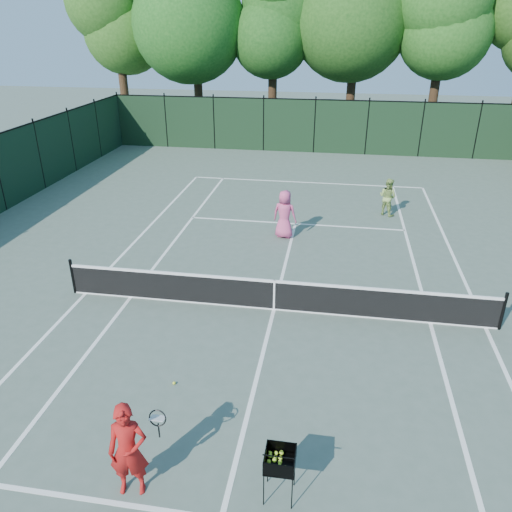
% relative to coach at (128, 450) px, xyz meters
% --- Properties ---
extents(ground, '(90.00, 90.00, 0.00)m').
position_rel_coach_xyz_m(ground, '(1.58, 6.08, -0.88)').
color(ground, '#4D5E51').
rests_on(ground, ground).
extents(sideline_doubles_left, '(0.10, 23.77, 0.01)m').
position_rel_coach_xyz_m(sideline_doubles_left, '(-3.90, 6.08, -0.88)').
color(sideline_doubles_left, white).
rests_on(sideline_doubles_left, ground).
extents(sideline_doubles_right, '(0.10, 23.77, 0.01)m').
position_rel_coach_xyz_m(sideline_doubles_right, '(7.07, 6.08, -0.88)').
color(sideline_doubles_right, white).
rests_on(sideline_doubles_right, ground).
extents(sideline_singles_left, '(0.10, 23.77, 0.01)m').
position_rel_coach_xyz_m(sideline_singles_left, '(-2.53, 6.08, -0.88)').
color(sideline_singles_left, white).
rests_on(sideline_singles_left, ground).
extents(sideline_singles_right, '(0.10, 23.77, 0.01)m').
position_rel_coach_xyz_m(sideline_singles_right, '(5.70, 6.08, -0.88)').
color(sideline_singles_right, white).
rests_on(sideline_singles_right, ground).
extents(baseline_far, '(10.97, 0.10, 0.01)m').
position_rel_coach_xyz_m(baseline_far, '(1.58, 17.97, -0.88)').
color(baseline_far, white).
rests_on(baseline_far, ground).
extents(service_line_far, '(8.23, 0.10, 0.01)m').
position_rel_coach_xyz_m(service_line_far, '(1.58, 12.48, -0.88)').
color(service_line_far, white).
rests_on(service_line_far, ground).
extents(center_service_line, '(0.10, 12.80, 0.01)m').
position_rel_coach_xyz_m(center_service_line, '(1.58, 6.08, -0.88)').
color(center_service_line, white).
rests_on(center_service_line, ground).
extents(tennis_net, '(11.69, 0.09, 1.06)m').
position_rel_coach_xyz_m(tennis_net, '(1.58, 6.08, -0.41)').
color(tennis_net, black).
rests_on(tennis_net, ground).
extents(fence_far, '(24.00, 0.05, 3.00)m').
position_rel_coach_xyz_m(fence_far, '(1.58, 24.08, 0.62)').
color(fence_far, black).
rests_on(fence_far, ground).
extents(tree_0, '(6.40, 6.40, 13.14)m').
position_rel_coach_xyz_m(tree_0, '(-11.42, 27.58, 7.27)').
color(tree_0, black).
rests_on(tree_0, ground).
extents(tree_2, '(6.00, 6.00, 12.40)m').
position_rel_coach_xyz_m(tree_2, '(-1.42, 27.88, 6.84)').
color(tree_2, black).
rests_on(tree_2, ground).
extents(tree_4, '(6.20, 6.20, 12.97)m').
position_rel_coach_xyz_m(tree_4, '(8.58, 27.68, 7.26)').
color(tree_4, black).
rests_on(tree_4, ground).
extents(coach, '(0.88, 0.76, 1.77)m').
position_rel_coach_xyz_m(coach, '(0.00, 0.00, 0.00)').
color(coach, '#B01514').
rests_on(coach, ground).
extents(player_pink, '(0.95, 0.71, 1.75)m').
position_rel_coach_xyz_m(player_pink, '(1.29, 11.14, -0.01)').
color(player_pink, '#D14A7E').
rests_on(player_pink, ground).
extents(player_green, '(0.92, 0.89, 1.50)m').
position_rel_coach_xyz_m(player_green, '(5.10, 14.09, -0.13)').
color(player_green, '#8FAF57').
rests_on(player_green, ground).
extents(ball_hopper, '(0.50, 0.50, 0.95)m').
position_rel_coach_xyz_m(ball_hopper, '(2.43, 0.29, -0.09)').
color(ball_hopper, black).
rests_on(ball_hopper, ground).
extents(loose_ball_midcourt, '(0.07, 0.07, 0.07)m').
position_rel_coach_xyz_m(loose_ball_midcourt, '(-0.16, 2.68, -0.85)').
color(loose_ball_midcourt, '#CFDA2C').
rests_on(loose_ball_midcourt, ground).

